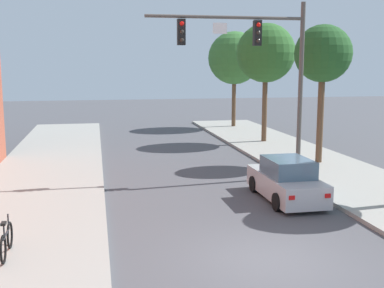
% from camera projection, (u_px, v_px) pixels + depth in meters
% --- Properties ---
extents(ground_plane, '(120.00, 120.00, 0.00)m').
position_uv_depth(ground_plane, '(266.00, 259.00, 12.60)').
color(ground_plane, '#4C4C51').
extents(sidewalk_left, '(5.00, 60.00, 0.15)m').
position_uv_depth(sidewalk_left, '(2.00, 278.00, 11.34)').
color(sidewalk_left, '#99968E').
rests_on(sidewalk_left, ground).
extents(traffic_signal_mast, '(6.89, 0.38, 7.50)m').
position_uv_depth(traffic_signal_mast, '(259.00, 56.00, 20.62)').
color(traffic_signal_mast, '#514C47').
rests_on(traffic_signal_mast, sidewalk_right).
extents(car_lead_silver, '(1.85, 4.25, 1.60)m').
position_uv_depth(car_lead_silver, '(286.00, 181.00, 18.06)').
color(car_lead_silver, '#B7B7BC').
rests_on(car_lead_silver, ground).
extents(bicycle_leaning, '(0.12, 1.77, 0.98)m').
position_uv_depth(bicycle_leaning, '(7.00, 241.00, 12.42)').
color(bicycle_leaning, black).
rests_on(bicycle_leaning, sidewalk_left).
extents(street_tree_second, '(2.81, 2.81, 6.81)m').
position_uv_depth(street_tree_second, '(323.00, 55.00, 23.66)').
color(street_tree_second, brown).
rests_on(street_tree_second, sidewalk_right).
extents(street_tree_third, '(3.70, 3.70, 7.44)m').
position_uv_depth(street_tree_third, '(266.00, 53.00, 30.40)').
color(street_tree_third, brown).
rests_on(street_tree_third, sidewalk_right).
extents(street_tree_farthest, '(4.13, 4.13, 7.46)m').
position_uv_depth(street_tree_farthest, '(234.00, 58.00, 38.10)').
color(street_tree_farthest, brown).
rests_on(street_tree_farthest, sidewalk_right).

